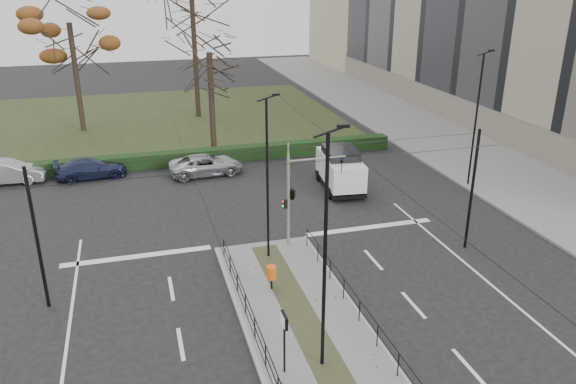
% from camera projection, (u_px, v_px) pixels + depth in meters
% --- Properties ---
extents(ground, '(140.00, 140.00, 0.00)m').
position_uv_depth(ground, '(289.00, 297.00, 23.46)').
color(ground, black).
rests_on(ground, ground).
extents(median_island, '(4.40, 15.00, 0.14)m').
position_uv_depth(median_island, '(307.00, 329.00, 21.19)').
color(median_island, '#646260').
rests_on(median_island, ground).
extents(sidewalk_east, '(8.00, 90.00, 0.14)m').
position_uv_depth(sidewalk_east, '(421.00, 131.00, 47.71)').
color(sidewalk_east, '#646260').
rests_on(sidewalk_east, ground).
extents(park, '(38.00, 26.00, 0.10)m').
position_uv_depth(park, '(128.00, 122.00, 50.56)').
color(park, '#253018').
rests_on(park, ground).
extents(hedge, '(38.00, 1.00, 1.00)m').
position_uv_depth(hedge, '(130.00, 162.00, 38.40)').
color(hedge, black).
rests_on(hedge, ground).
extents(apartment_block, '(13.09, 52.10, 21.64)m').
position_uv_depth(apartment_block, '(525.00, 0.00, 48.22)').
color(apartment_block, tan).
rests_on(apartment_block, ground).
extents(median_railing, '(4.14, 13.24, 0.92)m').
position_uv_depth(median_railing, '(309.00, 310.00, 20.77)').
color(median_railing, black).
rests_on(median_railing, median_island).
extents(catenary, '(20.00, 34.00, 6.00)m').
position_uv_depth(catenary, '(279.00, 207.00, 23.65)').
color(catenary, black).
rests_on(catenary, ground).
extents(traffic_light, '(3.15, 1.80, 4.63)m').
position_uv_depth(traffic_light, '(294.00, 192.00, 26.83)').
color(traffic_light, gray).
rests_on(traffic_light, median_island).
extents(litter_bin, '(0.42, 0.42, 1.06)m').
position_uv_depth(litter_bin, '(271.00, 273.00, 23.50)').
color(litter_bin, black).
rests_on(litter_bin, median_island).
extents(info_panel, '(0.13, 0.59, 2.25)m').
position_uv_depth(info_panel, '(284.00, 327.00, 18.21)').
color(info_panel, black).
rests_on(info_panel, median_island).
extents(streetlamp_median_near, '(0.70, 0.14, 8.40)m').
position_uv_depth(streetlamp_median_near, '(326.00, 253.00, 17.67)').
color(streetlamp_median_near, black).
rests_on(streetlamp_median_near, median_island).
extents(streetlamp_median_far, '(0.64, 0.13, 7.71)m').
position_uv_depth(streetlamp_median_far, '(268.00, 178.00, 25.08)').
color(streetlamp_median_far, black).
rests_on(streetlamp_median_far, median_island).
extents(streetlamp_sidewalk, '(0.69, 0.14, 8.30)m').
position_uv_depth(streetlamp_sidewalk, '(476.00, 119.00, 34.02)').
color(streetlamp_sidewalk, black).
rests_on(streetlamp_sidewalk, sidewalk_east).
extents(parked_car_second, '(4.62, 1.80, 1.50)m').
position_uv_depth(parked_car_second, '(7.00, 172.00, 35.78)').
color(parked_car_second, '#9EA1A5').
rests_on(parked_car_second, ground).
extents(parked_car_third, '(4.65, 2.26, 1.30)m').
position_uv_depth(parked_car_third, '(91.00, 168.00, 36.74)').
color(parked_car_third, '#1B2341').
rests_on(parked_car_third, ground).
extents(parked_car_fourth, '(5.04, 2.65, 1.35)m').
position_uv_depth(parked_car_fourth, '(206.00, 165.00, 37.37)').
color(parked_car_fourth, '#9EA1A5').
rests_on(parked_car_fourth, ground).
extents(white_van, '(2.65, 5.12, 2.58)m').
position_uv_depth(white_van, '(340.00, 168.00, 34.76)').
color(white_van, silver).
rests_on(white_van, ground).
extents(rust_tree, '(7.32, 7.32, 11.56)m').
position_uv_depth(rust_tree, '(69.00, 23.00, 44.60)').
color(rust_tree, black).
rests_on(rust_tree, park).
extents(bare_tree_center, '(7.82, 7.82, 13.95)m').
position_uv_depth(bare_tree_center, '(192.00, 7.00, 48.81)').
color(bare_tree_center, black).
rests_on(bare_tree_center, park).
extents(bare_tree_near, '(5.22, 5.22, 9.60)m').
position_uv_depth(bare_tree_near, '(210.00, 60.00, 40.07)').
color(bare_tree_near, black).
rests_on(bare_tree_near, park).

